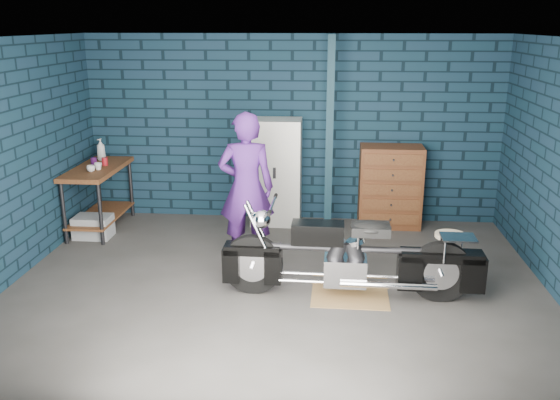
# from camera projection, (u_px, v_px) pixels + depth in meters

# --- Properties ---
(ground) EXTENTS (6.00, 6.00, 0.00)m
(ground) POSITION_uv_depth(u_px,v_px,m) (277.00, 287.00, 6.63)
(ground) COLOR #44413F
(ground) RESTS_ON ground
(room_walls) EXTENTS (6.02, 5.01, 2.71)m
(room_walls) POSITION_uv_depth(u_px,v_px,m) (281.00, 110.00, 6.61)
(room_walls) COLOR #102836
(room_walls) RESTS_ON ground
(support_post) EXTENTS (0.10, 0.10, 2.70)m
(support_post) POSITION_uv_depth(u_px,v_px,m) (329.00, 137.00, 8.06)
(support_post) COLOR #112B37
(support_post) RESTS_ON ground
(workbench) EXTENTS (0.60, 1.40, 0.91)m
(workbench) POSITION_uv_depth(u_px,v_px,m) (100.00, 198.00, 8.39)
(workbench) COLOR brown
(workbench) RESTS_ON ground
(drip_mat) EXTENTS (0.84, 0.63, 0.01)m
(drip_mat) POSITION_uv_depth(u_px,v_px,m) (350.00, 296.00, 6.42)
(drip_mat) COLOR olive
(drip_mat) RESTS_ON ground
(motorcycle) EXTENTS (2.37, 0.68, 1.04)m
(motorcycle) POSITION_uv_depth(u_px,v_px,m) (351.00, 252.00, 6.27)
(motorcycle) COLOR black
(motorcycle) RESTS_ON ground
(person) EXTENTS (0.72, 0.52, 1.85)m
(person) POSITION_uv_depth(u_px,v_px,m) (246.00, 188.00, 7.17)
(person) COLOR #4C1F76
(person) RESTS_ON ground
(storage_bin) EXTENTS (0.49, 0.35, 0.31)m
(storage_bin) POSITION_uv_depth(u_px,v_px,m) (93.00, 227.00, 8.14)
(storage_bin) COLOR gray
(storage_bin) RESTS_ON ground
(locker) EXTENTS (0.72, 0.51, 1.54)m
(locker) POSITION_uv_depth(u_px,v_px,m) (276.00, 172.00, 8.56)
(locker) COLOR silver
(locker) RESTS_ON ground
(tool_chest) EXTENTS (0.88, 0.49, 1.17)m
(tool_chest) POSITION_uv_depth(u_px,v_px,m) (390.00, 187.00, 8.48)
(tool_chest) COLOR brown
(tool_chest) RESTS_ON ground
(shop_stool) EXTENTS (0.45, 0.45, 0.62)m
(shop_stool) POSITION_uv_depth(u_px,v_px,m) (448.00, 260.00, 6.59)
(shop_stool) COLOR beige
(shop_stool) RESTS_ON ground
(cup_a) EXTENTS (0.14, 0.14, 0.09)m
(cup_a) POSITION_uv_depth(u_px,v_px,m) (91.00, 169.00, 7.99)
(cup_a) COLOR beige
(cup_a) RESTS_ON workbench
(cup_b) EXTENTS (0.14, 0.14, 0.10)m
(cup_b) POSITION_uv_depth(u_px,v_px,m) (98.00, 166.00, 8.09)
(cup_b) COLOR beige
(cup_b) RESTS_ON workbench
(mug_purple) EXTENTS (0.11, 0.11, 0.11)m
(mug_purple) POSITION_uv_depth(u_px,v_px,m) (94.00, 162.00, 8.33)
(mug_purple) COLOR #52175F
(mug_purple) RESTS_ON workbench
(mug_red) EXTENTS (0.10, 0.10, 0.11)m
(mug_red) POSITION_uv_depth(u_px,v_px,m) (105.00, 161.00, 8.34)
(mug_red) COLOR maroon
(mug_red) RESTS_ON workbench
(bottle) EXTENTS (0.15, 0.15, 0.32)m
(bottle) POSITION_uv_depth(u_px,v_px,m) (101.00, 149.00, 8.63)
(bottle) COLOR gray
(bottle) RESTS_ON workbench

